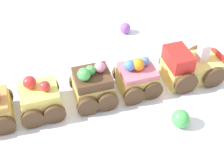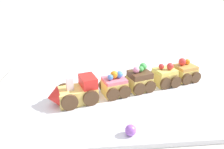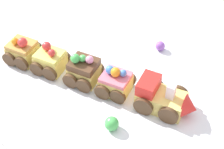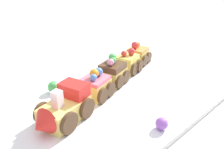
{
  "view_description": "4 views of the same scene",
  "coord_description": "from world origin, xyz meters",
  "px_view_note": "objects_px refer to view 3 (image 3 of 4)",
  "views": [
    {
      "loc": [
        -0.0,
        -0.36,
        0.38
      ],
      "look_at": [
        -0.0,
        0.01,
        0.05
      ],
      "focal_mm": 50.0,
      "sensor_mm": 36.0,
      "label": 1
    },
    {
      "loc": [
        0.09,
        0.53,
        0.3
      ],
      "look_at": [
        0.04,
        -0.01,
        0.05
      ],
      "focal_mm": 35.0,
      "sensor_mm": 36.0,
      "label": 2
    },
    {
      "loc": [
        0.4,
        -0.38,
        0.59
      ],
      "look_at": [
        0.03,
        0.02,
        0.05
      ],
      "focal_mm": 60.0,
      "sensor_mm": 36.0,
      "label": 3
    },
    {
      "loc": [
        0.3,
        0.36,
        0.27
      ],
      "look_at": [
        -0.02,
        0.01,
        0.04
      ],
      "focal_mm": 35.0,
      "sensor_mm": 36.0,
      "label": 4
    }
  ],
  "objects_px": {
    "cake_train_locomotive": "(165,99)",
    "cake_car_lemon": "(50,61)",
    "cake_car_chocolate": "(83,71)",
    "gumball_green": "(112,124)",
    "cake_car_caramel": "(23,51)",
    "cake_car_strawberry": "(116,83)",
    "gumball_purple": "(160,46)"
  },
  "relations": [
    {
      "from": "cake_train_locomotive",
      "to": "cake_car_lemon",
      "type": "distance_m",
      "value": 0.27
    },
    {
      "from": "cake_car_chocolate",
      "to": "gumball_green",
      "type": "xyz_separation_m",
      "value": [
        0.13,
        -0.05,
        -0.01
      ]
    },
    {
      "from": "cake_car_lemon",
      "to": "cake_car_caramel",
      "type": "distance_m",
      "value": 0.07
    },
    {
      "from": "cake_car_strawberry",
      "to": "gumball_purple",
      "type": "height_order",
      "value": "cake_car_strawberry"
    },
    {
      "from": "cake_train_locomotive",
      "to": "gumball_green",
      "type": "distance_m",
      "value": 0.12
    },
    {
      "from": "cake_car_chocolate",
      "to": "cake_car_lemon",
      "type": "relative_size",
      "value": 1.0
    },
    {
      "from": "gumball_green",
      "to": "cake_car_chocolate",
      "type": "bearing_deg",
      "value": 157.86
    },
    {
      "from": "cake_car_lemon",
      "to": "gumball_green",
      "type": "xyz_separation_m",
      "value": [
        0.21,
        -0.03,
        -0.01
      ]
    },
    {
      "from": "cake_train_locomotive",
      "to": "gumball_green",
      "type": "bearing_deg",
      "value": -128.17
    },
    {
      "from": "cake_car_caramel",
      "to": "cake_train_locomotive",
      "type": "bearing_deg",
      "value": 0.08
    },
    {
      "from": "gumball_green",
      "to": "cake_car_lemon",
      "type": "bearing_deg",
      "value": 172.16
    },
    {
      "from": "cake_train_locomotive",
      "to": "cake_car_chocolate",
      "type": "relative_size",
      "value": 1.54
    },
    {
      "from": "cake_car_caramel",
      "to": "gumball_purple",
      "type": "xyz_separation_m",
      "value": [
        0.21,
        0.24,
        -0.01
      ]
    },
    {
      "from": "cake_car_chocolate",
      "to": "cake_car_caramel",
      "type": "height_order",
      "value": "cake_car_chocolate"
    },
    {
      "from": "cake_train_locomotive",
      "to": "gumball_purple",
      "type": "bearing_deg",
      "value": 112.89
    },
    {
      "from": "cake_car_strawberry",
      "to": "cake_car_lemon",
      "type": "bearing_deg",
      "value": 179.96
    },
    {
      "from": "cake_car_strawberry",
      "to": "gumball_green",
      "type": "xyz_separation_m",
      "value": [
        0.06,
        -0.08,
        -0.01
      ]
    },
    {
      "from": "cake_car_lemon",
      "to": "cake_car_strawberry",
      "type": "bearing_deg",
      "value": -0.04
    },
    {
      "from": "cake_train_locomotive",
      "to": "gumball_green",
      "type": "relative_size",
      "value": 4.65
    },
    {
      "from": "cake_train_locomotive",
      "to": "cake_car_caramel",
      "type": "bearing_deg",
      "value": -179.92
    },
    {
      "from": "cake_car_chocolate",
      "to": "cake_car_caramel",
      "type": "distance_m",
      "value": 0.16
    },
    {
      "from": "cake_car_strawberry",
      "to": "gumball_green",
      "type": "bearing_deg",
      "value": -69.08
    },
    {
      "from": "cake_train_locomotive",
      "to": "cake_car_caramel",
      "type": "distance_m",
      "value": 0.34
    },
    {
      "from": "cake_train_locomotive",
      "to": "cake_car_strawberry",
      "type": "relative_size",
      "value": 1.54
    },
    {
      "from": "cake_car_lemon",
      "to": "gumball_purple",
      "type": "relative_size",
      "value": 3.74
    },
    {
      "from": "cake_car_caramel",
      "to": "gumball_green",
      "type": "height_order",
      "value": "cake_car_caramel"
    },
    {
      "from": "gumball_purple",
      "to": "cake_car_lemon",
      "type": "bearing_deg",
      "value": -122.1
    },
    {
      "from": "cake_car_caramel",
      "to": "gumball_green",
      "type": "relative_size",
      "value": 3.03
    },
    {
      "from": "cake_car_caramel",
      "to": "gumball_purple",
      "type": "bearing_deg",
      "value": 31.84
    },
    {
      "from": "cake_car_caramel",
      "to": "cake_car_lemon",
      "type": "bearing_deg",
      "value": 0.52
    },
    {
      "from": "cake_car_strawberry",
      "to": "cake_car_caramel",
      "type": "xyz_separation_m",
      "value": [
        -0.22,
        -0.07,
        -0.0
      ]
    },
    {
      "from": "cake_car_caramel",
      "to": "cake_car_chocolate",
      "type": "bearing_deg",
      "value": 0.15
    }
  ]
}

